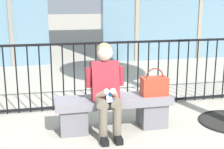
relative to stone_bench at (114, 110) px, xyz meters
The scene contains 5 objects.
ground_plane 0.27m from the stone_bench, ahead, with size 60.00×60.00×0.00m, color #A8A091.
stone_bench is the anchor object (origin of this frame).
seated_person_with_phone 0.42m from the stone_bench, 135.35° to the right, with size 0.52×0.66×1.21m.
handbag_on_bench 0.66m from the stone_bench, ahead, with size 0.37×0.19×0.39m.
plaza_railing 0.95m from the stone_bench, 90.00° to the left, with size 9.76×0.04×1.10m.
Camera 1 is at (-0.91, -4.09, 1.79)m, focal length 51.45 mm.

